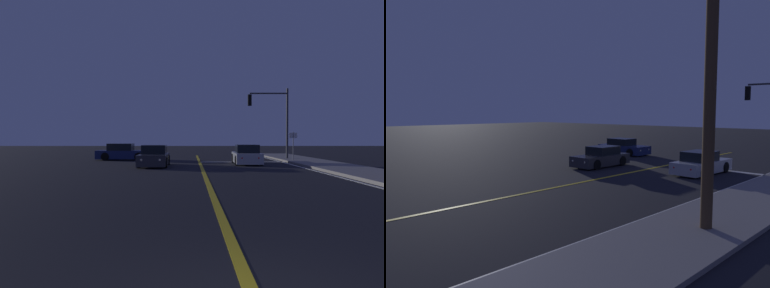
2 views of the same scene
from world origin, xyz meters
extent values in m
cube|color=gray|center=(7.94, 12.59, 0.07)|extent=(3.20, 45.31, 0.15)
cube|color=gold|center=(0.00, 12.59, 0.01)|extent=(0.20, 42.79, 0.01)
cube|color=silver|center=(6.09, 12.59, 0.01)|extent=(0.16, 42.79, 0.01)
cube|color=silver|center=(3.17, 23.67, 0.01)|extent=(6.34, 0.50, 0.01)
cube|color=navy|center=(-6.08, 26.29, 0.44)|extent=(4.30, 1.92, 0.68)
cube|color=black|center=(-6.34, 26.29, 1.04)|extent=(1.99, 1.63, 0.60)
cylinder|color=black|center=(-4.75, 27.14, 0.32)|extent=(0.64, 0.23, 0.64)
cylinder|color=black|center=(-4.77, 25.40, 0.32)|extent=(0.64, 0.23, 0.64)
cylinder|color=black|center=(-7.40, 27.18, 0.32)|extent=(0.64, 0.23, 0.64)
cylinder|color=black|center=(-7.42, 25.43, 0.32)|extent=(0.64, 0.23, 0.64)
sphere|color=#FFF4CC|center=(-4.00, 26.84, 0.52)|extent=(0.18, 0.18, 0.18)
sphere|color=#FFF4CC|center=(-4.01, 25.68, 0.52)|extent=(0.18, 0.18, 0.18)
sphere|color=red|center=(-8.16, 26.89, 0.52)|extent=(0.14, 0.14, 0.14)
sphere|color=red|center=(-8.18, 25.74, 0.52)|extent=(0.14, 0.14, 0.14)
cube|color=#B2B5BA|center=(3.19, 21.67, 0.44)|extent=(1.87, 4.41, 0.68)
cube|color=black|center=(3.18, 21.41, 1.04)|extent=(1.54, 2.06, 0.60)
cylinder|color=black|center=(2.45, 23.04, 0.32)|extent=(0.25, 0.65, 0.64)
cylinder|color=black|center=(4.03, 22.98, 0.32)|extent=(0.25, 0.65, 0.64)
cylinder|color=black|center=(2.34, 20.35, 0.32)|extent=(0.25, 0.65, 0.64)
cylinder|color=black|center=(3.92, 20.29, 0.32)|extent=(0.25, 0.65, 0.64)
sphere|color=#FFF4CC|center=(2.74, 23.80, 0.52)|extent=(0.18, 0.18, 0.18)
sphere|color=#FFF4CC|center=(3.80, 23.76, 0.52)|extent=(0.18, 0.18, 0.18)
sphere|color=red|center=(2.57, 19.57, 0.52)|extent=(0.14, 0.14, 0.14)
sphere|color=red|center=(3.63, 19.52, 0.52)|extent=(0.14, 0.14, 0.14)
cube|color=#2D2D33|center=(-2.97, 19.63, 0.44)|extent=(1.73, 4.22, 0.68)
cube|color=black|center=(-2.97, 19.88, 1.04)|extent=(1.48, 1.94, 0.60)
cylinder|color=black|center=(-2.18, 18.32, 0.32)|extent=(0.22, 0.64, 0.64)
cylinder|color=black|center=(-3.77, 18.33, 0.32)|extent=(0.22, 0.64, 0.64)
cylinder|color=black|center=(-2.17, 20.93, 0.32)|extent=(0.22, 0.64, 0.64)
cylinder|color=black|center=(-3.76, 20.94, 0.32)|extent=(0.22, 0.64, 0.64)
sphere|color=#FFF4CC|center=(-2.44, 17.58, 0.52)|extent=(0.18, 0.18, 0.18)
sphere|color=#FFF4CC|center=(-3.51, 17.59, 0.52)|extent=(0.18, 0.18, 0.18)
sphere|color=red|center=(-2.43, 21.69, 0.52)|extent=(0.14, 0.14, 0.14)
sphere|color=red|center=(-3.49, 21.69, 0.52)|extent=(0.14, 0.14, 0.14)
cube|color=black|center=(4.10, 25.97, 4.84)|extent=(0.28, 0.28, 0.90)
sphere|color=red|center=(4.10, 25.97, 5.11)|extent=(0.22, 0.22, 0.22)
sphere|color=#4C2D05|center=(4.10, 25.97, 4.84)|extent=(0.22, 0.22, 0.22)
sphere|color=#0A3814|center=(4.10, 25.97, 4.57)|extent=(0.22, 0.22, 0.22)
cylinder|color=#4C3823|center=(8.24, 11.58, 5.67)|extent=(0.36, 0.36, 11.35)
camera|label=1|loc=(-0.71, -3.36, 1.78)|focal=34.09mm
camera|label=2|loc=(13.19, 0.92, 3.72)|focal=34.85mm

